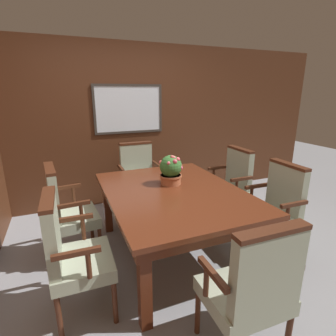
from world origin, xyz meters
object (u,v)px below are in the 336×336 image
at_px(chair_left_near, 71,251).
at_px(chair_left_far, 66,208).
at_px(chair_head_far, 139,175).
at_px(chair_head_near, 252,287).
at_px(chair_right_far, 231,183).
at_px(chair_right_near, 276,206).
at_px(potted_plant, 171,170).
at_px(dining_table, 173,198).

relative_size(chair_left_near, chair_left_far, 1.00).
bearing_deg(chair_head_far, chair_head_near, -90.01).
bearing_deg(chair_head_near, chair_left_near, -37.60).
bearing_deg(chair_left_near, chair_head_near, -127.75).
height_order(chair_right_far, chair_right_near, same).
distance_m(chair_right_far, potted_plant, 1.07).
distance_m(chair_left_far, potted_plant, 1.18).
bearing_deg(chair_left_near, chair_right_far, -66.49).
distance_m(chair_head_far, chair_left_far, 1.33).
bearing_deg(dining_table, chair_right_near, -20.57).
distance_m(dining_table, chair_left_near, 1.13).
relative_size(dining_table, chair_head_near, 1.73).
relative_size(dining_table, chair_right_far, 1.73).
xyz_separation_m(chair_left_far, potted_plant, (1.10, -0.21, 0.36)).
distance_m(chair_right_near, potted_plant, 1.19).
bearing_deg(dining_table, chair_head_far, 90.88).
relative_size(chair_right_far, chair_right_near, 1.00).
bearing_deg(chair_left_near, chair_head_far, -30.29).
bearing_deg(chair_head_far, chair_left_near, -121.79).
relative_size(dining_table, chair_head_far, 1.73).
relative_size(chair_head_near, chair_left_far, 1.00).
height_order(chair_head_far, chair_left_far, same).
xyz_separation_m(chair_right_far, potted_plant, (-0.98, -0.24, 0.36)).
bearing_deg(chair_right_near, chair_head_far, -146.01).
bearing_deg(chair_head_far, potted_plant, -86.44).
bearing_deg(chair_left_far, dining_table, -115.86).
relative_size(chair_right_near, chair_head_far, 1.00).
distance_m(chair_head_far, potted_plant, 1.12).
bearing_deg(chair_right_near, potted_plant, -119.30).
height_order(chair_right_near, chair_head_near, same).
xyz_separation_m(dining_table, chair_head_near, (-0.01, -1.26, -0.11)).
relative_size(chair_right_near, chair_left_far, 1.00).
bearing_deg(chair_head_far, chair_right_near, -57.62).
bearing_deg(chair_right_far, potted_plant, -76.15).
relative_size(chair_left_far, potted_plant, 3.06).
xyz_separation_m(dining_table, chair_head_far, (-0.02, 1.25, -0.11)).
height_order(dining_table, chair_head_near, chair_head_near).
distance_m(chair_left_near, potted_plant, 1.31).
relative_size(chair_left_near, potted_plant, 3.06).
bearing_deg(chair_right_near, chair_head_near, -48.41).
bearing_deg(chair_head_far, dining_table, -89.40).
bearing_deg(chair_right_near, chair_right_far, -179.22).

